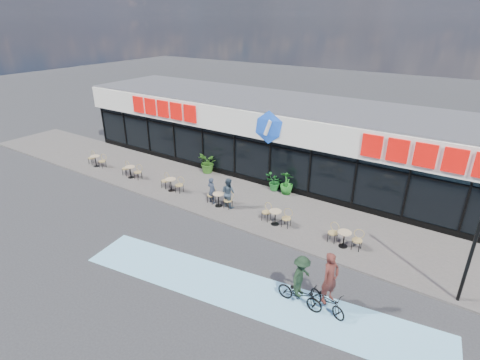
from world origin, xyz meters
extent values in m
plane|color=#28282B|center=(0.00, 0.00, 0.00)|extent=(120.00, 120.00, 0.00)
cube|color=#554F4B|center=(0.00, 4.50, 0.05)|extent=(44.00, 5.00, 0.10)
cube|color=#79BFE4|center=(4.00, -1.50, 0.01)|extent=(14.17, 4.13, 0.01)
cube|color=black|center=(0.00, 10.00, 1.50)|extent=(30.00, 6.00, 3.00)
cube|color=silver|center=(0.00, 9.85, 3.75)|extent=(30.60, 6.30, 1.50)
cube|color=#47474C|center=(0.00, 10.00, 4.55)|extent=(30.60, 6.30, 0.10)
cube|color=navy|center=(0.00, 6.96, 3.05)|extent=(30.60, 0.08, 0.18)
cube|color=black|center=(0.00, 6.97, 2.65)|extent=(30.00, 0.06, 0.08)
cube|color=black|center=(0.00, 6.98, 0.20)|extent=(30.00, 0.10, 0.40)
cube|color=red|center=(-8.00, 6.70, 3.80)|extent=(5.63, 0.18, 1.10)
cube|color=red|center=(8.00, 6.70, 3.80)|extent=(5.63, 0.18, 1.10)
ellipsoid|color=blue|center=(0.00, 6.70, 3.80)|extent=(1.90, 0.24, 1.90)
cylinder|color=black|center=(-15.00, 6.97, 1.50)|extent=(0.10, 0.10, 3.00)
cylinder|color=black|center=(-12.50, 6.97, 1.50)|extent=(0.10, 0.10, 3.00)
cylinder|color=black|center=(-10.00, 6.97, 1.50)|extent=(0.10, 0.10, 3.00)
cylinder|color=black|center=(-7.50, 6.97, 1.50)|extent=(0.10, 0.10, 3.00)
cylinder|color=black|center=(-5.00, 6.97, 1.50)|extent=(0.10, 0.10, 3.00)
cylinder|color=black|center=(-2.50, 6.97, 1.50)|extent=(0.10, 0.10, 3.00)
cylinder|color=black|center=(0.00, 6.97, 1.50)|extent=(0.10, 0.10, 3.00)
cylinder|color=black|center=(2.50, 6.97, 1.50)|extent=(0.10, 0.10, 3.00)
cylinder|color=black|center=(5.00, 6.97, 1.50)|extent=(0.10, 0.10, 3.00)
cylinder|color=black|center=(7.50, 6.97, 1.50)|extent=(0.10, 0.10, 3.00)
cylinder|color=black|center=(10.00, 6.97, 1.50)|extent=(0.10, 0.10, 3.00)
cylinder|color=black|center=(10.48, 2.30, 2.55)|extent=(0.12, 0.12, 4.91)
cylinder|color=tan|center=(-11.32, 3.30, 0.82)|extent=(0.60, 0.60, 0.04)
cylinder|color=black|center=(-11.32, 3.30, 0.47)|extent=(0.06, 0.06, 0.70)
cylinder|color=black|center=(-11.32, 3.30, 0.11)|extent=(0.40, 0.40, 0.02)
cylinder|color=tan|center=(-7.89, 3.30, 0.82)|extent=(0.60, 0.60, 0.04)
cylinder|color=black|center=(-7.89, 3.30, 0.47)|extent=(0.06, 0.06, 0.70)
cylinder|color=black|center=(-7.89, 3.30, 0.11)|extent=(0.40, 0.40, 0.02)
cylinder|color=tan|center=(-4.45, 3.30, 0.82)|extent=(0.60, 0.60, 0.04)
cylinder|color=black|center=(-4.45, 3.30, 0.47)|extent=(0.06, 0.06, 0.70)
cylinder|color=black|center=(-4.45, 3.30, 0.11)|extent=(0.40, 0.40, 0.02)
cylinder|color=tan|center=(-1.01, 3.30, 0.82)|extent=(0.60, 0.60, 0.04)
cylinder|color=black|center=(-1.01, 3.30, 0.47)|extent=(0.06, 0.06, 0.70)
cylinder|color=black|center=(-1.01, 3.30, 0.11)|extent=(0.40, 0.40, 0.02)
cylinder|color=tan|center=(2.43, 3.30, 0.82)|extent=(0.60, 0.60, 0.04)
cylinder|color=black|center=(2.43, 3.30, 0.47)|extent=(0.06, 0.06, 0.70)
cylinder|color=black|center=(2.43, 3.30, 0.11)|extent=(0.40, 0.40, 0.02)
cylinder|color=tan|center=(5.86, 3.30, 0.82)|extent=(0.60, 0.60, 0.04)
cylinder|color=black|center=(5.86, 3.30, 0.47)|extent=(0.06, 0.06, 0.70)
cylinder|color=black|center=(5.86, 3.30, 0.11)|extent=(0.40, 0.40, 0.02)
imported|color=#31641C|center=(-4.33, 6.63, 0.79)|extent=(1.59, 1.52, 1.38)
imported|color=#1B5E1B|center=(1.30, 6.69, 0.77)|extent=(0.81, 0.81, 1.33)
imported|color=#1D6525|center=(0.50, 6.66, 0.62)|extent=(1.06, 1.14, 1.03)
imported|color=#282F3E|center=(-1.53, 3.40, 0.84)|extent=(0.58, 0.42, 1.49)
imported|color=#2F3C49|center=(-0.55, 3.56, 0.92)|extent=(0.87, 0.71, 1.63)
imported|color=black|center=(5.78, -0.99, 0.46)|extent=(1.79, 0.72, 0.92)
imported|color=black|center=(5.78, -0.99, 1.24)|extent=(0.65, 1.06, 1.59)
imported|color=black|center=(6.70, -0.71, 0.42)|extent=(1.70, 1.13, 0.84)
imported|color=#4D211B|center=(6.70, -0.71, 1.40)|extent=(0.69, 0.81, 1.90)
camera|label=1|loc=(9.81, -10.85, 9.53)|focal=28.00mm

